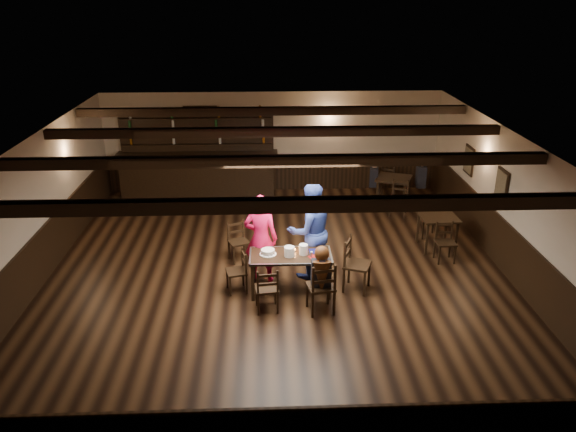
{
  "coord_description": "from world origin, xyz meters",
  "views": [
    {
      "loc": [
        -0.2,
        -9.81,
        5.23
      ],
      "look_at": [
        0.22,
        0.2,
        1.14
      ],
      "focal_mm": 35.0,
      "sensor_mm": 36.0,
      "label": 1
    }
  ],
  "objects_px": {
    "cake": "(268,252)",
    "bar_counter": "(198,168)",
    "chair_near_left": "(267,287)",
    "chair_near_right": "(322,285)",
    "woman_pink": "(261,239)",
    "man_blue": "(310,231)",
    "dining_table": "(291,259)"
  },
  "relations": [
    {
      "from": "man_blue",
      "to": "cake",
      "type": "height_order",
      "value": "man_blue"
    },
    {
      "from": "dining_table",
      "to": "chair_near_right",
      "type": "distance_m",
      "value": 0.93
    },
    {
      "from": "dining_table",
      "to": "cake",
      "type": "height_order",
      "value": "cake"
    },
    {
      "from": "bar_counter",
      "to": "chair_near_right",
      "type": "bearing_deg",
      "value": -66.2
    },
    {
      "from": "dining_table",
      "to": "cake",
      "type": "bearing_deg",
      "value": 175.21
    },
    {
      "from": "chair_near_right",
      "to": "man_blue",
      "type": "xyz_separation_m",
      "value": [
        -0.1,
        1.4,
        0.38
      ]
    },
    {
      "from": "dining_table",
      "to": "chair_near_left",
      "type": "xyz_separation_m",
      "value": [
        -0.43,
        -0.69,
        -0.18
      ]
    },
    {
      "from": "woman_pink",
      "to": "bar_counter",
      "type": "bearing_deg",
      "value": -60.28
    },
    {
      "from": "chair_near_left",
      "to": "chair_near_right",
      "type": "height_order",
      "value": "chair_near_right"
    },
    {
      "from": "man_blue",
      "to": "cake",
      "type": "relative_size",
      "value": 6.16
    },
    {
      "from": "woman_pink",
      "to": "dining_table",
      "type": "bearing_deg",
      "value": 149.62
    },
    {
      "from": "dining_table",
      "to": "chair_near_right",
      "type": "xyz_separation_m",
      "value": [
        0.5,
        -0.78,
        -0.1
      ]
    },
    {
      "from": "dining_table",
      "to": "chair_near_right",
      "type": "height_order",
      "value": "chair_near_right"
    },
    {
      "from": "man_blue",
      "to": "bar_counter",
      "type": "height_order",
      "value": "bar_counter"
    },
    {
      "from": "cake",
      "to": "bar_counter",
      "type": "relative_size",
      "value": 0.07
    },
    {
      "from": "dining_table",
      "to": "man_blue",
      "type": "relative_size",
      "value": 0.79
    },
    {
      "from": "chair_near_left",
      "to": "bar_counter",
      "type": "distance_m",
      "value": 6.39
    },
    {
      "from": "chair_near_left",
      "to": "bar_counter",
      "type": "xyz_separation_m",
      "value": [
        -1.81,
        6.12,
        0.24
      ]
    },
    {
      "from": "woman_pink",
      "to": "cake",
      "type": "relative_size",
      "value": 5.68
    },
    {
      "from": "dining_table",
      "to": "cake",
      "type": "relative_size",
      "value": 4.89
    },
    {
      "from": "chair_near_left",
      "to": "man_blue",
      "type": "relative_size",
      "value": 0.44
    },
    {
      "from": "chair_near_right",
      "to": "woman_pink",
      "type": "height_order",
      "value": "woman_pink"
    },
    {
      "from": "woman_pink",
      "to": "man_blue",
      "type": "bearing_deg",
      "value": -160.1
    },
    {
      "from": "cake",
      "to": "chair_near_right",
      "type": "bearing_deg",
      "value": -41.84
    },
    {
      "from": "cake",
      "to": "man_blue",
      "type": "bearing_deg",
      "value": 35.83
    },
    {
      "from": "chair_near_right",
      "to": "bar_counter",
      "type": "relative_size",
      "value": 0.22
    },
    {
      "from": "cake",
      "to": "bar_counter",
      "type": "bearing_deg",
      "value": 108.72
    },
    {
      "from": "dining_table",
      "to": "woman_pink",
      "type": "relative_size",
      "value": 0.86
    },
    {
      "from": "chair_near_right",
      "to": "man_blue",
      "type": "bearing_deg",
      "value": 94.14
    },
    {
      "from": "dining_table",
      "to": "man_blue",
      "type": "bearing_deg",
      "value": 57.06
    },
    {
      "from": "chair_near_right",
      "to": "woman_pink",
      "type": "bearing_deg",
      "value": 129.71
    },
    {
      "from": "chair_near_right",
      "to": "woman_pink",
      "type": "xyz_separation_m",
      "value": [
        -1.04,
        1.25,
        0.31
      ]
    }
  ]
}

